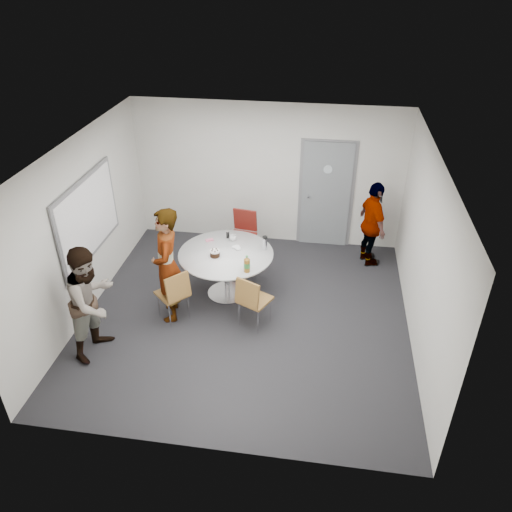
% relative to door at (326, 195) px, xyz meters
% --- Properties ---
extents(floor, '(5.00, 5.00, 0.00)m').
position_rel_door_xyz_m(floor, '(-1.10, -2.48, -1.03)').
color(floor, black).
rests_on(floor, ground).
extents(ceiling, '(5.00, 5.00, 0.00)m').
position_rel_door_xyz_m(ceiling, '(-1.10, -2.48, 1.67)').
color(ceiling, silver).
rests_on(ceiling, wall_back).
extents(wall_back, '(5.00, 0.00, 5.00)m').
position_rel_door_xyz_m(wall_back, '(-1.10, 0.02, 0.32)').
color(wall_back, beige).
rests_on(wall_back, floor).
extents(wall_left, '(0.00, 5.00, 5.00)m').
position_rel_door_xyz_m(wall_left, '(-3.60, -2.48, 0.32)').
color(wall_left, beige).
rests_on(wall_left, floor).
extents(wall_right, '(0.00, 5.00, 5.00)m').
position_rel_door_xyz_m(wall_right, '(1.40, -2.48, 0.32)').
color(wall_right, beige).
rests_on(wall_right, floor).
extents(wall_front, '(5.00, 0.00, 5.00)m').
position_rel_door_xyz_m(wall_front, '(-1.10, -4.98, 0.32)').
color(wall_front, beige).
rests_on(wall_front, floor).
extents(door, '(1.02, 0.17, 2.12)m').
position_rel_door_xyz_m(door, '(0.00, 0.00, 0.00)').
color(door, slate).
rests_on(door, wall_back).
extents(whiteboard, '(0.04, 1.90, 1.25)m').
position_rel_door_xyz_m(whiteboard, '(-3.56, -2.28, 0.42)').
color(whiteboard, slate).
rests_on(whiteboard, wall_left).
extents(table, '(1.52, 1.52, 1.07)m').
position_rel_door_xyz_m(table, '(-1.50, -1.95, -0.34)').
color(table, silver).
rests_on(table, floor).
extents(chair_near_left, '(0.61, 0.61, 0.88)m').
position_rel_door_xyz_m(chair_near_left, '(-2.14, -2.74, -0.49)').
color(chair_near_left, brown).
rests_on(chair_near_left, floor).
extents(chair_near_right, '(0.57, 0.59, 0.88)m').
position_rel_door_xyz_m(chair_near_right, '(-0.97, -2.73, -0.49)').
color(chair_near_right, brown).
rests_on(chair_near_right, floor).
extents(chair_far, '(0.52, 0.55, 0.95)m').
position_rel_door_xyz_m(chair_far, '(-1.43, -0.78, -0.44)').
color(chair_far, maroon).
rests_on(chair_far, floor).
extents(person_main, '(0.60, 0.76, 1.84)m').
position_rel_door_xyz_m(person_main, '(-2.26, -2.63, -0.11)').
color(person_main, '#A5C6EA').
rests_on(person_main, floor).
extents(person_left, '(0.83, 0.96, 1.68)m').
position_rel_door_xyz_m(person_left, '(-3.05, -3.54, -0.19)').
color(person_left, white).
rests_on(person_left, floor).
extents(person_right, '(0.68, 1.00, 1.58)m').
position_rel_door_xyz_m(person_right, '(0.85, -0.60, -0.24)').
color(person_right, black).
rests_on(person_right, floor).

